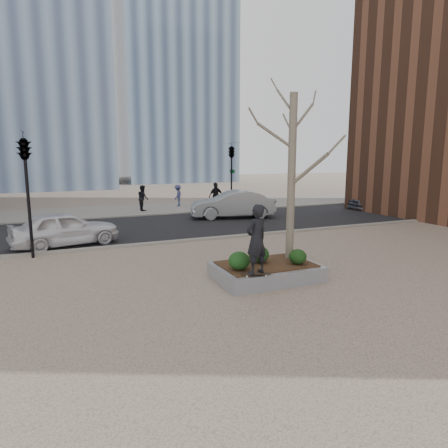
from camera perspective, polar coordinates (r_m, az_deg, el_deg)
name	(u,v)px	position (r m, az deg, el deg)	size (l,w,h in m)	color
ground	(236,283)	(11.70, 1.66, -8.48)	(120.00, 120.00, 0.00)	tan
street	(154,227)	(20.93, -10.00, -0.42)	(60.00, 8.00, 0.02)	black
far_sidewalk	(129,210)	(27.71, -13.39, 1.94)	(60.00, 6.00, 0.02)	gray
planter	(266,272)	(12.07, 6.00, -6.84)	(3.00, 2.00, 0.45)	gray
planter_mulch	(266,264)	(12.00, 6.02, -5.71)	(2.70, 1.70, 0.04)	#382314
sycamore_tree	(292,151)	(12.34, 9.72, 10.22)	(2.80, 2.80, 6.60)	gray
shrub_left	(239,261)	(11.24, 2.18, -5.27)	(0.61, 0.61, 0.52)	#143F17
shrub_middle	(259,254)	(12.00, 4.99, -4.32)	(0.61, 0.61, 0.52)	#153410
shrub_right	(298,257)	(12.00, 10.48, -4.62)	(0.53, 0.53, 0.45)	#103410
skateboard	(256,275)	(10.88, 4.58, -7.23)	(0.78, 0.20, 0.07)	black
skateboarder	(256,239)	(10.64, 4.66, -2.20)	(0.68, 0.45, 1.88)	black
police_car	(65,229)	(17.42, -21.75, -0.61)	(1.68, 4.18, 1.43)	white
car_silver	(233,204)	(23.48, 1.26, 2.84)	(1.70, 4.88, 1.61)	gray
car_third	(378,198)	(29.84, 21.09, 3.44)	(1.92, 4.72, 1.37)	#555661
pedestrian_a	(143,198)	(27.08, -11.50, 3.67)	(0.83, 0.64, 1.70)	black
pedestrian_b	(178,195)	(29.10, -6.61, 4.08)	(1.01, 0.58, 1.56)	#444A7B
pedestrian_c	(216,196)	(26.88, -1.16, 3.99)	(1.09, 0.45, 1.86)	black
traffic_light_near	(28,196)	(15.74, -26.20, 3.62)	(0.60, 2.48, 4.50)	black
traffic_light_far	(231,177)	(27.12, 1.08, 6.80)	(0.60, 2.48, 4.50)	black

